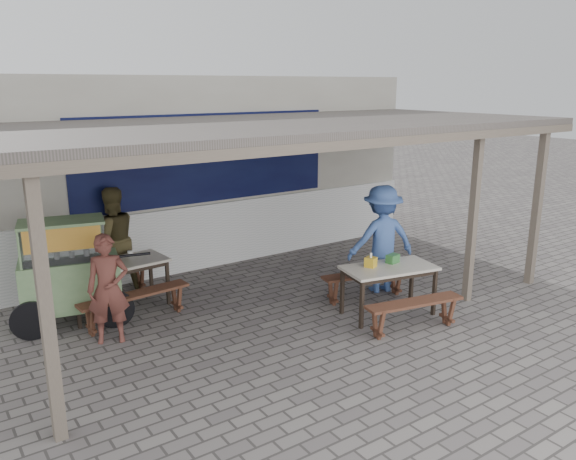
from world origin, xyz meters
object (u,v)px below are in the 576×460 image
(bench_left_street, at_px, (135,300))
(bench_right_wall, at_px, (365,279))
(patron_wall_side, at_px, (112,240))
(table_right, at_px, (389,272))
(patron_right_table, at_px, (382,239))
(tissue_box, at_px, (371,262))
(condiment_bowl, at_px, (105,261))
(patron_street_side, at_px, (108,289))
(condiment_jar, at_px, (130,253))
(table_left, at_px, (115,268))
(bench_left_wall, at_px, (101,278))
(donation_box, at_px, (393,259))
(bench_right_street, at_px, (414,309))
(vendor_cart, at_px, (68,269))

(bench_left_street, xyz_separation_m, bench_right_wall, (3.35, -1.19, -0.01))
(bench_right_wall, xyz_separation_m, patron_wall_side, (-3.15, 2.71, 0.54))
(table_right, xyz_separation_m, patron_right_table, (0.62, 0.82, 0.22))
(tissue_box, xyz_separation_m, condiment_bowl, (-3.15, 2.44, -0.05))
(patron_street_side, height_order, condiment_jar, patron_street_side)
(table_right, height_order, tissue_box, tissue_box)
(table_left, distance_m, patron_street_side, 1.10)
(bench_left_wall, xyz_separation_m, patron_street_side, (-0.36, -1.65, 0.40))
(donation_box, bearing_deg, bench_right_street, -112.00)
(patron_wall_side, bearing_deg, table_right, 129.94)
(bench_right_street, height_order, patron_wall_side, patron_wall_side)
(patron_right_table, bearing_deg, bench_right_street, 80.39)
(patron_right_table, xyz_separation_m, condiment_jar, (-3.58, 1.86, -0.10))
(vendor_cart, bearing_deg, donation_box, -15.21)
(bench_left_street, distance_m, condiment_bowl, 0.89)
(bench_left_wall, bearing_deg, patron_wall_side, 34.51)
(donation_box, bearing_deg, tissue_box, 174.13)
(bench_left_wall, relative_size, table_right, 1.12)
(condiment_jar, bearing_deg, bench_right_wall, -33.27)
(bench_left_wall, height_order, patron_street_side, patron_street_side)
(bench_right_wall, height_order, donation_box, donation_box)
(tissue_box, height_order, condiment_bowl, tissue_box)
(bench_left_wall, distance_m, patron_wall_side, 0.67)
(vendor_cart, bearing_deg, table_right, -17.43)
(tissue_box, relative_size, donation_box, 0.75)
(bench_right_wall, bearing_deg, bench_right_street, -90.00)
(table_right, bearing_deg, condiment_jar, 149.49)
(patron_right_table, bearing_deg, vendor_cart, -0.50)
(patron_right_table, relative_size, condiment_bowl, 8.42)
(bench_right_wall, distance_m, patron_street_side, 3.93)
(patron_wall_side, bearing_deg, donation_box, 132.49)
(table_right, height_order, patron_right_table, patron_right_table)
(bench_left_street, xyz_separation_m, bench_left_wall, (-0.11, 1.26, 0.00))
(bench_right_wall, bearing_deg, table_left, 163.44)
(patron_wall_side, height_order, condiment_jar, patron_wall_side)
(patron_street_side, bearing_deg, condiment_jar, 78.73)
(bench_right_wall, distance_m, condiment_bowl, 4.05)
(bench_left_wall, height_order, vendor_cart, vendor_cart)
(table_right, relative_size, tissue_box, 10.10)
(bench_right_street, relative_size, patron_right_table, 0.84)
(table_left, height_order, condiment_jar, condiment_jar)
(vendor_cart, height_order, condiment_bowl, vendor_cart)
(vendor_cart, xyz_separation_m, patron_right_table, (4.60, -1.50, 0.05))
(table_left, height_order, patron_right_table, patron_right_table)
(bench_right_street, xyz_separation_m, vendor_cart, (-3.85, 2.96, 0.50))
(tissue_box, xyz_separation_m, donation_box, (0.41, -0.04, -0.01))
(donation_box, bearing_deg, table_right, -147.57)
(bench_right_wall, bearing_deg, condiment_bowl, 162.62)
(bench_left_street, bearing_deg, table_right, -34.88)
(table_right, distance_m, bench_right_street, 0.74)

